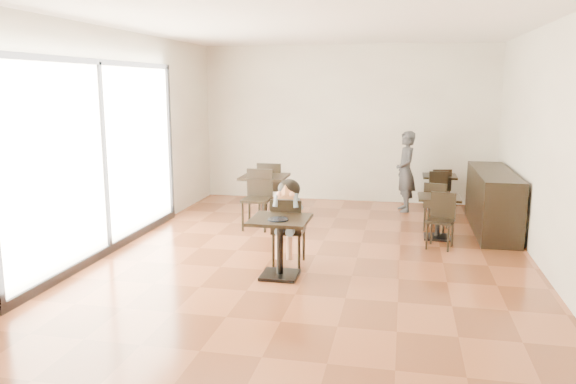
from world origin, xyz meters
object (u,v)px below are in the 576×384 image
(chair_left_a, at_px, (272,188))
(child_chair, at_px, (289,231))
(chair_back_b, at_px, (441,194))
(chair_back_a, at_px, (439,189))
(chair_mid_b, at_px, (440,221))
(chair_left_b, at_px, (257,200))
(child_table, at_px, (280,248))
(cafe_table_left, at_px, (265,199))
(chair_mid_a, at_px, (436,206))
(adult_patron, at_px, (406,172))
(cafe_table_back, at_px, (439,192))
(child, at_px, (289,222))
(cafe_table_mid, at_px, (438,217))

(chair_left_a, bearing_deg, child_chair, 109.26)
(chair_back_b, bearing_deg, chair_back_a, 76.75)
(chair_mid_b, relative_size, chair_back_a, 1.01)
(chair_left_b, bearing_deg, child_table, -66.79)
(cafe_table_left, xyz_separation_m, chair_back_b, (3.08, 1.11, -0.01))
(chair_mid_a, bearing_deg, child_table, 68.43)
(child_chair, distance_m, chair_left_b, 1.94)
(adult_patron, distance_m, chair_left_b, 3.11)
(cafe_table_left, bearing_deg, chair_left_a, 90.00)
(cafe_table_back, height_order, chair_back_b, chair_back_b)
(child, bearing_deg, cafe_table_left, 111.71)
(child, bearing_deg, chair_left_a, 107.77)
(child_chair, distance_m, chair_left_a, 2.96)
(cafe_table_mid, distance_m, cafe_table_left, 3.00)
(child_table, distance_m, cafe_table_left, 2.96)
(adult_patron, relative_size, chair_left_b, 1.55)
(child_table, xyz_separation_m, adult_patron, (1.53, 4.18, 0.39))
(adult_patron, height_order, chair_mid_b, adult_patron)
(child_table, relative_size, child, 0.66)
(child_chair, bearing_deg, cafe_table_mid, -139.90)
(child, relative_size, chair_left_a, 1.16)
(cafe_table_left, bearing_deg, chair_left_b, -90.00)
(child_chair, height_order, chair_mid_a, child_chair)
(cafe_table_back, relative_size, chair_left_a, 0.67)
(chair_mid_a, relative_size, chair_mid_b, 1.00)
(chair_left_b, bearing_deg, cafe_table_left, 91.49)
(chair_left_a, height_order, chair_back_b, chair_left_a)
(cafe_table_back, bearing_deg, chair_mid_a, -94.52)
(chair_left_b, bearing_deg, adult_patron, 39.69)
(chair_left_a, bearing_deg, cafe_table_left, 91.49)
(child_table, distance_m, chair_mid_b, 2.68)
(child_chair, distance_m, chair_back_b, 4.02)
(child, distance_m, adult_patron, 3.94)
(adult_patron, height_order, cafe_table_left, adult_patron)
(child_chair, bearing_deg, chair_back_b, -122.83)
(cafe_table_left, relative_size, chair_back_b, 1.02)
(chair_back_a, bearing_deg, chair_mid_a, 72.27)
(child_table, height_order, chair_left_a, chair_left_a)
(child_table, xyz_separation_m, cafe_table_left, (-0.90, 2.82, 0.03))
(chair_mid_a, bearing_deg, cafe_table_back, -80.13)
(child_table, bearing_deg, child, 90.00)
(cafe_table_left, height_order, chair_back_b, cafe_table_left)
(cafe_table_left, distance_m, chair_mid_a, 2.95)
(child_chair, height_order, chair_back_b, child_chair)
(child_table, height_order, chair_mid_a, chair_mid_a)
(cafe_table_back, distance_m, chair_back_b, 0.55)
(chair_mid_b, height_order, chair_back_a, chair_mid_b)
(cafe_table_mid, distance_m, chair_left_b, 2.96)
(child_table, relative_size, adult_patron, 0.50)
(child_table, distance_m, chair_mid_a, 3.49)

